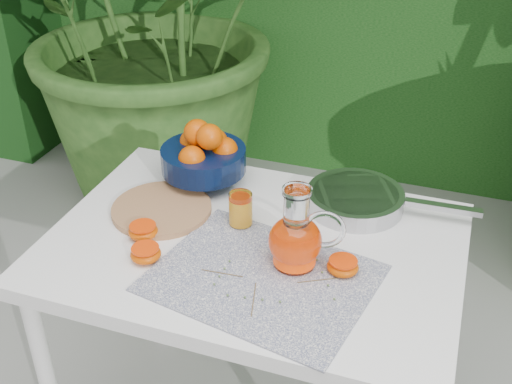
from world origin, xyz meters
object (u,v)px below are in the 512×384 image
(white_table, at_px, (253,268))
(saute_pan, at_px, (357,199))
(fruit_bowl, at_px, (204,154))
(cutting_board, at_px, (162,209))
(juice_pitcher, at_px, (296,239))

(white_table, bearing_deg, saute_pan, 48.84)
(fruit_bowl, relative_size, saute_pan, 0.59)
(white_table, xyz_separation_m, fruit_bowl, (-0.22, 0.23, 0.17))
(cutting_board, height_order, saute_pan, saute_pan)
(cutting_board, relative_size, fruit_bowl, 0.97)
(white_table, relative_size, saute_pan, 2.21)
(cutting_board, bearing_deg, juice_pitcher, -14.27)
(white_table, xyz_separation_m, juice_pitcher, (0.12, -0.05, 0.16))
(white_table, relative_size, juice_pitcher, 4.93)
(white_table, relative_size, fruit_bowl, 3.72)
(fruit_bowl, height_order, juice_pitcher, juice_pitcher)
(cutting_board, height_order, juice_pitcher, juice_pitcher)
(fruit_bowl, distance_m, saute_pan, 0.43)
(white_table, bearing_deg, juice_pitcher, -24.09)
(cutting_board, xyz_separation_m, saute_pan, (0.48, 0.19, 0.02))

